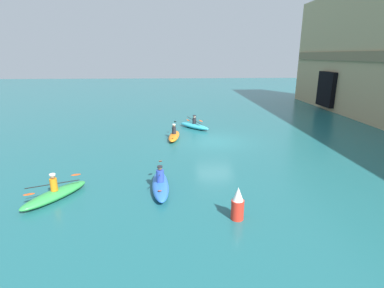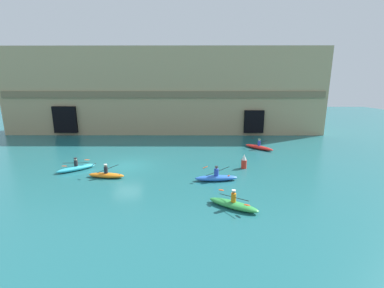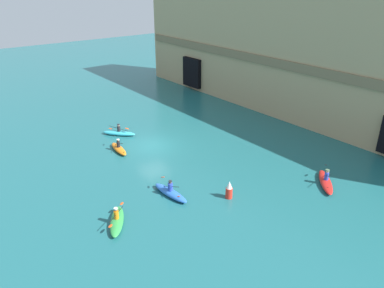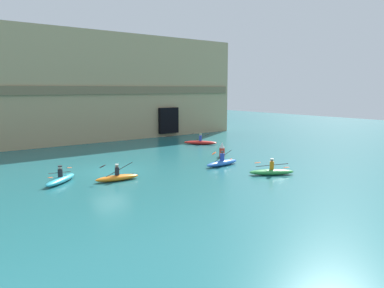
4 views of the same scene
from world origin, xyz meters
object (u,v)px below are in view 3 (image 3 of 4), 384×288
object	(u,v)px
kayak_orange	(119,148)
kayak_blue	(170,192)
kayak_green	(117,221)
marker_buoy	(229,190)
kayak_red	(326,181)
kayak_cyan	(119,133)

from	to	relation	value
kayak_orange	kayak_blue	world-z (taller)	kayak_blue
kayak_green	kayak_orange	world-z (taller)	kayak_orange
kayak_green	kayak_orange	bearing A→B (deg)	4.14
kayak_blue	marker_buoy	distance (m)	3.98
kayak_blue	kayak_red	bearing A→B (deg)	-124.88
kayak_green	kayak_blue	distance (m)	4.43
kayak_orange	marker_buoy	distance (m)	11.48
kayak_red	kayak_green	bearing A→B (deg)	-63.46
kayak_red	marker_buoy	xyz separation A→B (m)	(-2.98, -6.69, 0.35)
kayak_cyan	kayak_blue	distance (m)	11.89
kayak_cyan	kayak_blue	xyz separation A→B (m)	(11.67, -2.28, 0.01)
kayak_cyan	marker_buoy	world-z (taller)	marker_buoy
kayak_green	marker_buoy	bearing A→B (deg)	-72.86
kayak_red	kayak_orange	world-z (taller)	kayak_red
kayak_orange	marker_buoy	size ratio (longest dim) A/B	2.33
kayak_red	marker_buoy	size ratio (longest dim) A/B	2.42
kayak_red	kayak_blue	size ratio (longest dim) A/B	0.93
kayak_blue	marker_buoy	bearing A→B (deg)	-136.65
kayak_green	kayak_cyan	bearing A→B (deg)	4.16
kayak_green	marker_buoy	size ratio (longest dim) A/B	2.41
kayak_green	kayak_cyan	size ratio (longest dim) A/B	1.07
kayak_green	kayak_orange	size ratio (longest dim) A/B	1.04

